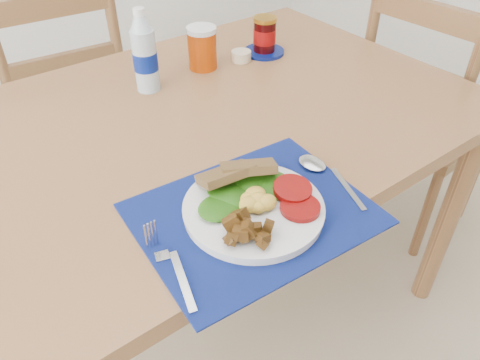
# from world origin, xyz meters

# --- Properties ---
(ground) EXTENTS (4.00, 4.00, 0.00)m
(ground) POSITION_xyz_m (0.00, 0.00, 0.00)
(ground) COLOR tan
(ground) RESTS_ON ground
(table) EXTENTS (1.40, 0.90, 0.75)m
(table) POSITION_xyz_m (0.00, 0.20, 0.67)
(table) COLOR brown
(table) RESTS_ON ground
(chair_far) EXTENTS (0.44, 0.42, 1.11)m
(chair_far) POSITION_xyz_m (-0.09, 0.91, 0.56)
(chair_far) COLOR brown
(chair_far) RESTS_ON ground
(chair_end) EXTENTS (0.41, 0.43, 1.10)m
(chair_end) POSITION_xyz_m (0.86, 0.12, 0.56)
(chair_end) COLOR brown
(chair_end) RESTS_ON ground
(placemat) EXTENTS (0.43, 0.35, 0.00)m
(placemat) POSITION_xyz_m (-0.09, -0.15, 0.75)
(placemat) COLOR black
(placemat) RESTS_ON table
(breakfast_plate) EXTENTS (0.25, 0.25, 0.06)m
(breakfast_plate) POSITION_xyz_m (-0.10, -0.15, 0.77)
(breakfast_plate) COLOR silver
(breakfast_plate) RESTS_ON placemat
(fork) EXTENTS (0.05, 0.18, 0.00)m
(fork) POSITION_xyz_m (-0.27, -0.17, 0.76)
(fork) COLOR #B2B5BA
(fork) RESTS_ON placemat
(spoon) EXTENTS (0.06, 0.19, 0.01)m
(spoon) POSITION_xyz_m (0.09, -0.14, 0.76)
(spoon) COLOR #B2B5BA
(spoon) RESTS_ON placemat
(water_bottle) EXTENTS (0.06, 0.06, 0.21)m
(water_bottle) POSITION_xyz_m (-0.01, 0.39, 0.84)
(water_bottle) COLOR #ADBFCC
(water_bottle) RESTS_ON table
(juice_glass) EXTENTS (0.08, 0.08, 0.11)m
(juice_glass) POSITION_xyz_m (0.17, 0.41, 0.80)
(juice_glass) COLOR #A93504
(juice_glass) RESTS_ON table
(ramekin) EXTENTS (0.06, 0.06, 0.03)m
(ramekin) POSITION_xyz_m (0.29, 0.38, 0.76)
(ramekin) COLOR beige
(ramekin) RESTS_ON table
(jam_on_saucer) EXTENTS (0.12, 0.12, 0.11)m
(jam_on_saucer) POSITION_xyz_m (0.37, 0.38, 0.80)
(jam_on_saucer) COLOR #051259
(jam_on_saucer) RESTS_ON table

